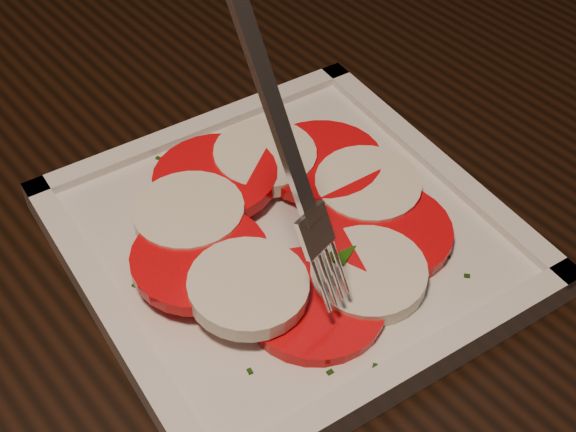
% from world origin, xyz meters
% --- Properties ---
extents(table, '(1.24, 0.86, 0.75)m').
position_xyz_m(table, '(0.14, 0.01, 0.65)').
color(table, black).
rests_on(table, ground).
extents(plate, '(0.26, 0.26, 0.01)m').
position_xyz_m(plate, '(0.06, -0.07, 0.76)').
color(plate, silver).
rests_on(plate, table).
extents(caprese_salad, '(0.19, 0.22, 0.03)m').
position_xyz_m(caprese_salad, '(0.06, -0.07, 0.77)').
color(caprese_salad, red).
rests_on(caprese_salad, plate).
extents(fork, '(0.05, 0.08, 0.18)m').
position_xyz_m(fork, '(0.03, -0.10, 0.87)').
color(fork, white).
rests_on(fork, caprese_salad).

